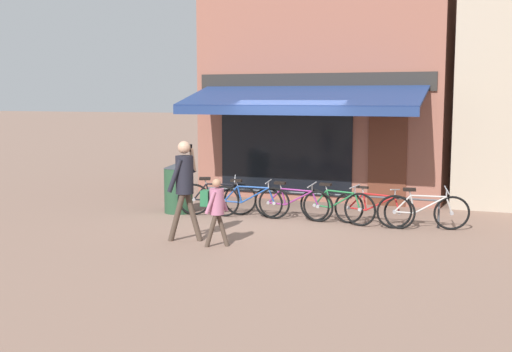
{
  "coord_description": "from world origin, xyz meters",
  "views": [
    {
      "loc": [
        4.37,
        -12.57,
        2.58
      ],
      "look_at": [
        -0.03,
        -1.07,
        1.05
      ],
      "focal_mm": 45.0,
      "sensor_mm": 36.0,
      "label": 1
    }
  ],
  "objects": [
    {
      "name": "bicycle_black",
      "position": [
        -1.35,
        -0.01,
        0.38
      ],
      "size": [
        1.67,
        0.76,
        0.88
      ],
      "rotation": [
        0.16,
        0.0,
        0.36
      ],
      "color": "black",
      "rests_on": "ground_plane"
    },
    {
      "name": "bicycle_blue",
      "position": [
        -0.6,
        -0.01,
        0.37
      ],
      "size": [
        1.78,
        0.52,
        0.82
      ],
      "rotation": [
        0.04,
        0.0,
        0.11
      ],
      "color": "black",
      "rests_on": "ground_plane"
    },
    {
      "name": "bicycle_purple",
      "position": [
        0.35,
        0.09,
        0.36
      ],
      "size": [
        1.78,
        0.52,
        0.82
      ],
      "rotation": [
        0.09,
        0.0,
        -0.07
      ],
      "color": "black",
      "rests_on": "ground_plane"
    },
    {
      "name": "ground_plane",
      "position": [
        0.0,
        0.0,
        0.0
      ],
      "size": [
        160.0,
        160.0,
        0.0
      ],
      "primitive_type": "plane",
      "color": "#846656"
    },
    {
      "name": "bike_rack_rail",
      "position": [
        0.8,
        0.31,
        0.49
      ],
      "size": [
        5.09,
        0.04,
        0.57
      ],
      "color": "#47494F",
      "rests_on": "ground_plane"
    },
    {
      "name": "bicycle_red",
      "position": [
        2.05,
        0.09,
        0.35
      ],
      "size": [
        1.71,
        0.51,
        0.8
      ],
      "rotation": [
        -0.11,
        0.0,
        -0.19
      ],
      "color": "black",
      "rests_on": "ground_plane"
    },
    {
      "name": "pedestrian_adult",
      "position": [
        -0.86,
        -2.47,
        1.13
      ],
      "size": [
        0.59,
        0.54,
        1.81
      ],
      "rotation": [
        0.0,
        0.0,
        0.04
      ],
      "color": "#47382D",
      "rests_on": "ground_plane"
    },
    {
      "name": "bicycle_silver",
      "position": [
        3.01,
        0.04,
        0.37
      ],
      "size": [
        1.77,
        0.57,
        0.86
      ],
      "rotation": [
        0.15,
        0.0,
        0.24
      ],
      "color": "black",
      "rests_on": "ground_plane"
    },
    {
      "name": "litter_bin",
      "position": [
        -2.3,
        0.03,
        0.56
      ],
      "size": [
        0.64,
        0.64,
        1.13
      ],
      "color": "#23472D",
      "rests_on": "ground_plane"
    },
    {
      "name": "bicycle_green",
      "position": [
        1.31,
        0.04,
        0.37
      ],
      "size": [
        1.66,
        0.52,
        0.82
      ],
      "rotation": [
        0.03,
        0.0,
        -0.18
      ],
      "color": "black",
      "rests_on": "ground_plane"
    },
    {
      "name": "pedestrian_child",
      "position": [
        -0.17,
        -2.67,
        0.74
      ],
      "size": [
        0.48,
        0.44,
        1.19
      ],
      "rotation": [
        0.0,
        0.0,
        0.13
      ],
      "color": "#47382D",
      "rests_on": "ground_plane"
    },
    {
      "name": "shop_front",
      "position": [
        0.03,
        4.08,
        3.15
      ],
      "size": [
        6.2,
        4.9,
        6.32
      ],
      "color": "#8E5647",
      "rests_on": "ground_plane"
    }
  ]
}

